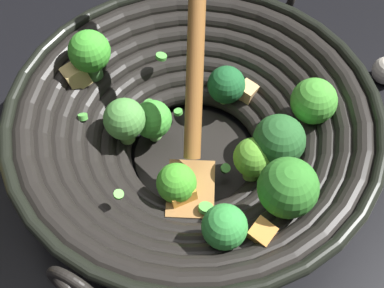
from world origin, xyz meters
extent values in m
plane|color=black|center=(0.00, 0.00, 0.00)|extent=(4.00, 4.00, 0.00)
cylinder|color=black|center=(0.00, 0.00, 0.01)|extent=(0.14, 0.14, 0.01)
torus|color=black|center=(0.00, 0.00, 0.02)|extent=(0.20, 0.20, 0.03)
torus|color=black|center=(0.00, 0.00, 0.03)|extent=(0.23, 0.23, 0.03)
torus|color=black|center=(0.00, 0.00, 0.04)|extent=(0.26, 0.26, 0.03)
torus|color=black|center=(0.00, 0.00, 0.05)|extent=(0.29, 0.29, 0.03)
torus|color=black|center=(0.00, 0.00, 0.06)|extent=(0.32, 0.32, 0.03)
torus|color=black|center=(0.00, 0.00, 0.07)|extent=(0.35, 0.35, 0.03)
torus|color=black|center=(0.00, 0.00, 0.08)|extent=(0.38, 0.38, 0.03)
torus|color=black|center=(0.00, 0.00, 0.09)|extent=(0.40, 0.40, 0.01)
torus|color=black|center=(-0.05, -0.21, 0.09)|extent=(0.05, 0.02, 0.05)
cylinder|color=#7DB34C|center=(0.02, 0.08, 0.03)|extent=(0.03, 0.02, 0.02)
sphere|color=#1D602E|center=(0.02, 0.08, 0.05)|extent=(0.05, 0.05, 0.05)
cylinder|color=#77B349|center=(0.06, -0.12, 0.06)|extent=(0.03, 0.03, 0.02)
sphere|color=green|center=(0.06, -0.12, 0.09)|extent=(0.04, 0.04, 0.04)
cylinder|color=#7FBA4F|center=(0.09, 0.00, 0.05)|extent=(0.02, 0.03, 0.01)
sphere|color=#28622C|center=(0.09, 0.00, 0.08)|extent=(0.06, 0.06, 0.06)
cylinder|color=#559E39|center=(0.12, 0.05, 0.06)|extent=(0.02, 0.02, 0.01)
sphere|color=green|center=(0.12, 0.05, 0.09)|extent=(0.05, 0.05, 0.05)
cylinder|color=#6AA44A|center=(-0.08, -0.01, 0.04)|extent=(0.02, 0.02, 0.02)
sphere|color=#519A44|center=(-0.08, -0.01, 0.07)|extent=(0.05, 0.05, 0.05)
cylinder|color=#7AAB49|center=(0.07, -0.02, 0.04)|extent=(0.03, 0.03, 0.02)
sphere|color=#579F2D|center=(0.07, -0.02, 0.07)|extent=(0.04, 0.04, 0.04)
cylinder|color=#548F4C|center=(-0.13, 0.04, 0.07)|extent=(0.03, 0.03, 0.02)
sphere|color=green|center=(-0.13, 0.04, 0.10)|extent=(0.05, 0.05, 0.05)
cylinder|color=#628E49|center=(0.11, -0.07, 0.07)|extent=(0.02, 0.03, 0.02)
sphere|color=#34822B|center=(0.11, -0.07, 0.10)|extent=(0.06, 0.06, 0.06)
cylinder|color=#80BC52|center=(0.00, -0.07, 0.03)|extent=(0.03, 0.03, 0.02)
sphere|color=green|center=(0.00, -0.07, 0.06)|extent=(0.04, 0.04, 0.04)
cylinder|color=#6B9942|center=(0.08, -0.01, 0.03)|extent=(0.02, 0.02, 0.01)
sphere|color=#49843E|center=(0.08, -0.01, 0.05)|extent=(0.04, 0.04, 0.04)
cylinder|color=#5DA049|center=(-0.05, 0.01, 0.02)|extent=(0.02, 0.02, 0.02)
sphere|color=green|center=(-0.05, 0.01, 0.05)|extent=(0.04, 0.04, 0.04)
cube|color=orange|center=(0.10, -0.11, 0.08)|extent=(0.03, 0.03, 0.03)
cube|color=gold|center=(0.01, -0.07, 0.04)|extent=(0.04, 0.04, 0.03)
cube|color=#E4AB6F|center=(0.04, 0.09, 0.04)|extent=(0.03, 0.03, 0.02)
cube|color=#E2BF70|center=(-0.15, 0.03, 0.08)|extent=(0.04, 0.03, 0.03)
cylinder|color=#56B247|center=(0.04, -0.02, 0.03)|extent=(0.02, 0.02, 0.01)
cylinder|color=#56B247|center=(-0.06, 0.03, 0.05)|extent=(0.01, 0.01, 0.01)
cylinder|color=#6BC651|center=(-0.05, -0.11, 0.08)|extent=(0.01, 0.01, 0.01)
cylinder|color=#56B247|center=(-0.03, 0.04, 0.03)|extent=(0.02, 0.02, 0.01)
cylinder|color=#56B247|center=(0.04, -0.08, 0.05)|extent=(0.02, 0.02, 0.01)
cylinder|color=#56B247|center=(-0.06, 0.08, 0.07)|extent=(0.02, 0.02, 0.01)
cylinder|color=#56B247|center=(-0.12, -0.02, 0.06)|extent=(0.01, 0.02, 0.01)
cube|color=#9E6B38|center=(0.01, -0.06, 0.04)|extent=(0.06, 0.08, 0.01)
cylinder|color=#A1642F|center=(-0.02, 0.07, 0.17)|extent=(0.07, 0.22, 0.22)
camera|label=1|loc=(0.09, -0.33, 0.53)|focal=49.38mm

